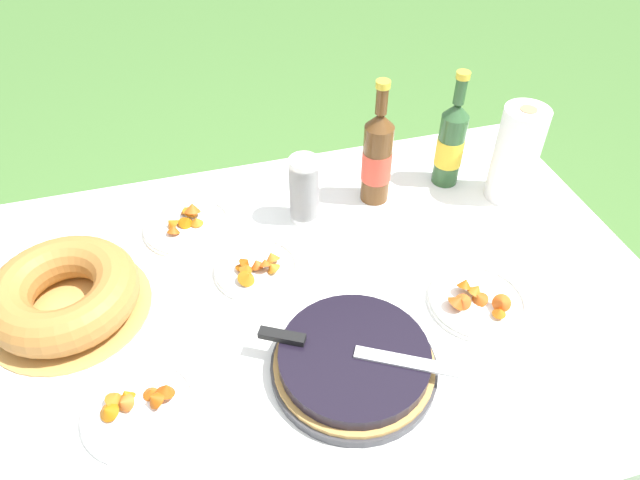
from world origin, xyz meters
name	(u,v)px	position (x,y,z in m)	size (l,w,h in m)	color
ground_plane	(297,465)	(0.00, 0.00, 0.00)	(16.00, 16.00, 0.00)	#4C7A38
garden_table	(288,324)	(0.00, 0.00, 0.68)	(1.62, 1.03, 0.75)	#A87A47
tablecloth	(287,308)	(0.00, 0.00, 0.74)	(1.63, 1.04, 0.10)	white
berry_tart	(354,362)	(0.08, -0.20, 0.78)	(0.32, 0.32, 0.06)	#38383D
serving_knife	(339,348)	(0.06, -0.19, 0.82)	(0.34, 0.20, 0.01)	silver
bundt_cake	(64,294)	(-0.44, 0.11, 0.80)	(0.34, 0.34, 0.10)	tan
cup_stack	(304,190)	(0.11, 0.26, 0.84)	(0.07, 0.07, 0.18)	white
cider_bottle_green	(451,143)	(0.51, 0.31, 0.87)	(0.07, 0.07, 0.31)	#2D562D
cider_bottle_amber	(377,157)	(0.30, 0.29, 0.88)	(0.07, 0.07, 0.33)	brown
snack_plate_near	(477,301)	(0.39, -0.11, 0.77)	(0.21, 0.21, 0.06)	white
snack_plate_left	(187,224)	(-0.18, 0.30, 0.77)	(0.21, 0.21, 0.06)	white
snack_plate_right	(138,408)	(-0.32, -0.18, 0.77)	(0.21, 0.21, 0.05)	white
snack_plate_far	(256,268)	(-0.04, 0.11, 0.77)	(0.19, 0.19, 0.05)	white
paper_towel_roll	(516,155)	(0.64, 0.21, 0.88)	(0.11, 0.11, 0.25)	white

